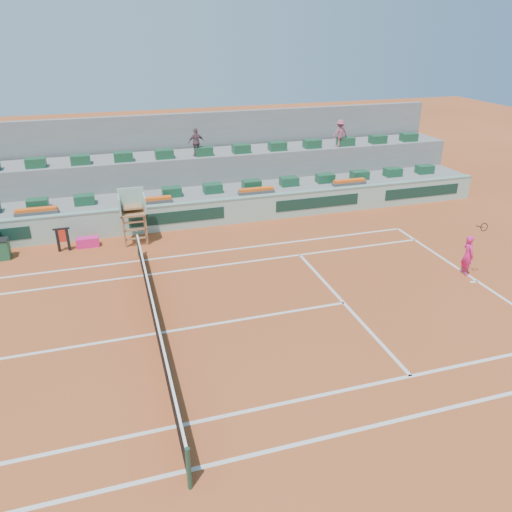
# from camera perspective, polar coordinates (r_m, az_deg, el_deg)

# --- Properties ---
(ground) EXTENTS (90.00, 90.00, 0.00)m
(ground) POSITION_cam_1_polar(r_m,az_deg,el_deg) (15.96, -11.32, -8.69)
(ground) COLOR #A4461F
(ground) RESTS_ON ground
(seating_tier_lower) EXTENTS (36.00, 4.00, 1.20)m
(seating_tier_lower) POSITION_cam_1_polar(r_m,az_deg,el_deg) (25.38, -14.25, 5.56)
(seating_tier_lower) COLOR gray
(seating_tier_lower) RESTS_ON ground
(seating_tier_upper) EXTENTS (36.00, 2.40, 2.60)m
(seating_tier_upper) POSITION_cam_1_polar(r_m,az_deg,el_deg) (26.70, -14.65, 8.05)
(seating_tier_upper) COLOR gray
(seating_tier_upper) RESTS_ON ground
(stadium_back_wall) EXTENTS (36.00, 0.40, 4.40)m
(stadium_back_wall) POSITION_cam_1_polar(r_m,az_deg,el_deg) (28.02, -15.06, 10.70)
(stadium_back_wall) COLOR gray
(stadium_back_wall) RESTS_ON ground
(player_bag) EXTENTS (0.93, 0.42, 0.42)m
(player_bag) POSITION_cam_1_polar(r_m,az_deg,el_deg) (22.63, -18.68, 1.52)
(player_bag) COLOR #F11F7C
(player_bag) RESTS_ON ground
(spectator_mid) EXTENTS (0.86, 0.43, 1.41)m
(spectator_mid) POSITION_cam_1_polar(r_m,az_deg,el_deg) (25.94, -6.83, 12.78)
(spectator_mid) COLOR #714B56
(spectator_mid) RESTS_ON seating_tier_upper
(spectator_right) EXTENTS (1.01, 0.67, 1.46)m
(spectator_right) POSITION_cam_1_polar(r_m,az_deg,el_deg) (28.26, 9.58, 13.66)
(spectator_right) COLOR #9E4F5D
(spectator_right) RESTS_ON seating_tier_upper
(court_lines) EXTENTS (23.89, 11.09, 0.01)m
(court_lines) POSITION_cam_1_polar(r_m,az_deg,el_deg) (15.95, -11.32, -8.67)
(court_lines) COLOR silver
(court_lines) RESTS_ON ground
(tennis_net) EXTENTS (0.10, 11.97, 1.10)m
(tennis_net) POSITION_cam_1_polar(r_m,az_deg,el_deg) (15.67, -11.48, -7.08)
(tennis_net) COLOR black
(tennis_net) RESTS_ON ground
(advertising_hoarding) EXTENTS (36.00, 0.34, 1.26)m
(advertising_hoarding) POSITION_cam_1_polar(r_m,az_deg,el_deg) (23.30, -13.83, 3.94)
(advertising_hoarding) COLOR #9AC2B0
(advertising_hoarding) RESTS_ON ground
(umpire_chair) EXTENTS (1.10, 0.90, 2.40)m
(umpire_chair) POSITION_cam_1_polar(r_m,az_deg,el_deg) (22.05, -13.93, 5.25)
(umpire_chair) COLOR #915D37
(umpire_chair) RESTS_ON ground
(seat_row_lower) EXTENTS (32.90, 0.60, 0.44)m
(seat_row_lower) POSITION_cam_1_polar(r_m,az_deg,el_deg) (24.28, -14.31, 6.71)
(seat_row_lower) COLOR #1A4E30
(seat_row_lower) RESTS_ON seating_tier_lower
(seat_row_upper) EXTENTS (32.90, 0.60, 0.44)m
(seat_row_upper) POSITION_cam_1_polar(r_m,az_deg,el_deg) (25.74, -14.93, 10.92)
(seat_row_upper) COLOR #1A4E30
(seat_row_upper) RESTS_ON seating_tier_upper
(flower_planters) EXTENTS (26.80, 0.36, 0.28)m
(flower_planters) POSITION_cam_1_polar(r_m,az_deg,el_deg) (23.54, -17.79, 5.49)
(flower_planters) COLOR #4F4F4F
(flower_planters) RESTS_ON seating_tier_lower
(drink_cooler_a) EXTENTS (0.68, 0.59, 0.84)m
(drink_cooler_a) POSITION_cam_1_polar(r_m,az_deg,el_deg) (22.73, -27.15, 0.69)
(drink_cooler_a) COLOR #1B5233
(drink_cooler_a) RESTS_ON ground
(towel_rack) EXTENTS (0.67, 0.11, 1.03)m
(towel_rack) POSITION_cam_1_polar(r_m,az_deg,el_deg) (22.39, -21.23, 1.97)
(towel_rack) COLOR black
(towel_rack) RESTS_ON ground
(tennis_player) EXTENTS (0.45, 0.87, 2.28)m
(tennis_player) POSITION_cam_1_polar(r_m,az_deg,el_deg) (20.49, 23.06, 0.13)
(tennis_player) COLOR #F11F7C
(tennis_player) RESTS_ON ground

